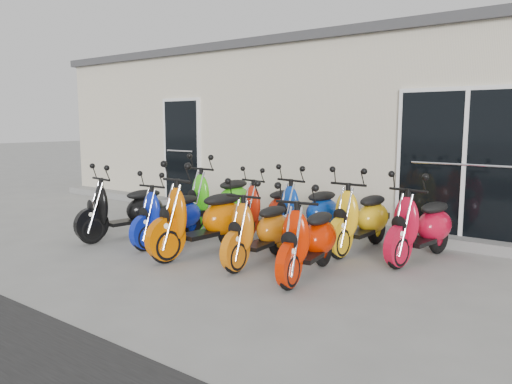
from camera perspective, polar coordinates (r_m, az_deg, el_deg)
ground at (r=7.27m, az=-2.89°, el=-6.38°), size 80.00×80.00×0.00m
building at (r=11.52m, az=14.14°, el=6.71°), size 14.00×6.00×3.20m
roof_cap at (r=11.61m, az=14.43°, el=15.03°), size 14.20×6.20×0.16m
front_step at (r=8.86m, az=5.60°, el=-3.32°), size 14.00×0.40×0.15m
door_left at (r=10.84m, az=-8.46°, el=5.00°), size 1.07×0.08×2.22m
door_right at (r=7.81m, az=22.78°, el=3.37°), size 2.02×0.08×2.22m
scooter_front_black at (r=8.01m, az=-14.84°, el=-0.96°), size 0.83×1.68×1.19m
scooter_front_blue at (r=7.49m, az=-9.86°, el=-1.69°), size 0.65×1.55×1.12m
scooter_front_orange_a at (r=6.81m, az=-6.25°, el=-1.77°), size 0.83×1.83×1.31m
scooter_front_orange_b at (r=6.36m, az=0.35°, el=-3.23°), size 0.66×1.57×1.13m
scooter_front_red at (r=5.83m, az=6.06°, el=-4.19°), size 0.80×1.63×1.15m
scooter_back_green at (r=8.51m, az=-4.30°, el=0.16°), size 0.72×1.79×1.30m
scooter_back_red at (r=8.01m, az=1.44°, el=-0.94°), size 0.75×1.58×1.12m
scooter_back_blue at (r=7.55m, az=5.88°, el=-1.23°), size 0.83×1.70×1.20m
scooter_back_yellow at (r=7.12m, az=11.89°, el=-1.84°), size 0.66×1.67×1.22m
scooter_back_extra at (r=6.82m, az=18.40°, el=-2.59°), size 0.83×1.70×1.20m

